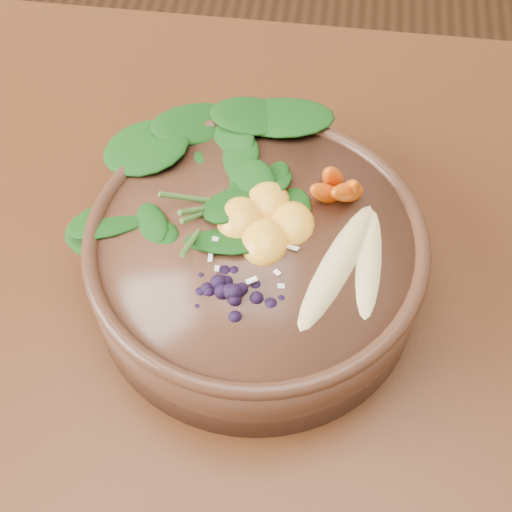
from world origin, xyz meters
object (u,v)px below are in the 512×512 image
at_px(stoneware_bowl, 256,264).
at_px(mandarin_cluster, 266,210).
at_px(dining_table, 223,461).
at_px(kale_heap, 233,156).
at_px(banana_halves, 355,253).
at_px(blueberry_pile, 231,281).
at_px(carrot_cluster, 348,157).

height_order(stoneware_bowl, mandarin_cluster, mandarin_cluster).
distance_m(dining_table, kale_heap, 0.25).
xyz_separation_m(dining_table, banana_halves, (0.08, 0.10, 0.17)).
bearing_deg(banana_halves, mandarin_cluster, 170.25).
relative_size(kale_heap, blueberry_pile, 1.42).
relative_size(stoneware_bowl, carrot_cluster, 3.62).
bearing_deg(stoneware_bowl, mandarin_cluster, 69.81).
relative_size(carrot_cluster, blueberry_pile, 0.60).
distance_m(stoneware_bowl, blueberry_pile, 0.07).
height_order(kale_heap, mandarin_cluster, kale_heap).
xyz_separation_m(stoneware_bowl, banana_halves, (0.07, -0.01, 0.05)).
distance_m(kale_heap, carrot_cluster, 0.09).
height_order(stoneware_bowl, kale_heap, kale_heap).
height_order(dining_table, mandarin_cluster, mandarin_cluster).
relative_size(kale_heap, carrot_cluster, 2.38).
xyz_separation_m(mandarin_cluster, blueberry_pile, (-0.02, -0.07, 0.00)).
distance_m(stoneware_bowl, banana_halves, 0.09).
distance_m(dining_table, mandarin_cluster, 0.22).
height_order(carrot_cluster, mandarin_cluster, carrot_cluster).
bearing_deg(kale_heap, banana_halves, -37.40).
bearing_deg(carrot_cluster, kale_heap, -169.49).
distance_m(mandarin_cluster, blueberry_pile, 0.07).
distance_m(stoneware_bowl, carrot_cluster, 0.11).
relative_size(mandarin_cluster, blueberry_pile, 0.69).
bearing_deg(banana_halves, dining_table, -116.47).
bearing_deg(stoneware_bowl, kale_heap, 113.02).
relative_size(dining_table, blueberry_pile, 13.88).
xyz_separation_m(carrot_cluster, mandarin_cluster, (-0.05, -0.04, -0.02)).
relative_size(banana_halves, mandarin_cluster, 1.70).
xyz_separation_m(carrot_cluster, banana_halves, (0.01, -0.07, -0.02)).
bearing_deg(carrot_cluster, banana_halves, -66.94).
bearing_deg(dining_table, kale_heap, 94.41).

